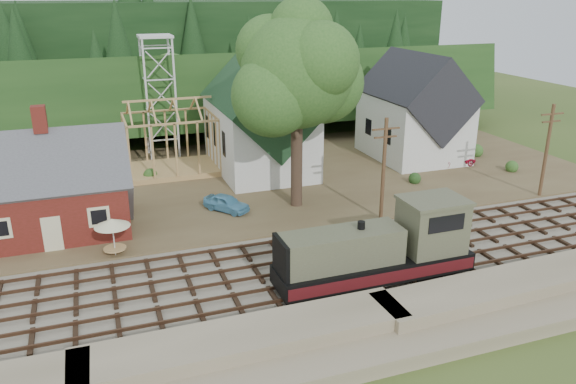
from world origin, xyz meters
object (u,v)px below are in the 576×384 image
object	(u,v)px
car_red	(455,159)
patio_set	(112,224)
car_blue	(226,203)
locomotive	(382,250)

from	to	relation	value
car_red	patio_set	world-z (taller)	patio_set
patio_set	car_red	bearing A→B (deg)	16.12
car_blue	patio_set	bearing A→B (deg)	171.97
car_red	patio_set	xyz separation A→B (m)	(-32.69, -9.44, 1.56)
locomotive	car_red	world-z (taller)	locomotive
car_blue	patio_set	distance (m)	10.17
patio_set	car_blue	bearing A→B (deg)	30.52
locomotive	patio_set	size ratio (longest dim) A/B	4.71
car_blue	locomotive	bearing A→B (deg)	-104.35
locomotive	car_blue	world-z (taller)	locomotive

